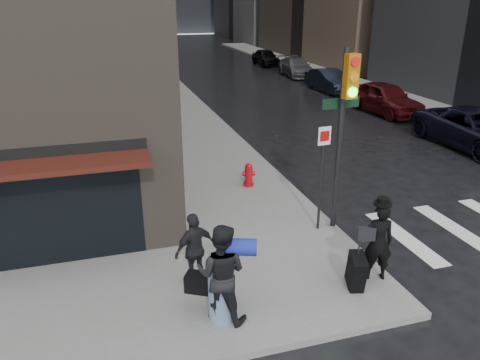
# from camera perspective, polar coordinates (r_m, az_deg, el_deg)

# --- Properties ---
(ground) EXTENTS (140.00, 140.00, 0.00)m
(ground) POSITION_cam_1_polar(r_m,az_deg,el_deg) (10.58, 6.64, -12.07)
(ground) COLOR black
(ground) RESTS_ON ground
(sidewalk_left) EXTENTS (4.00, 50.00, 0.15)m
(sidewalk_left) POSITION_cam_1_polar(r_m,az_deg,el_deg) (35.68, -10.94, 11.88)
(sidewalk_left) COLOR slate
(sidewalk_left) RESTS_ON ground
(sidewalk_right) EXTENTS (3.00, 50.00, 0.15)m
(sidewalk_right) POSITION_cam_1_polar(r_m,az_deg,el_deg) (39.43, 9.43, 12.86)
(sidewalk_right) COLOR slate
(sidewalk_right) RESTS_ON ground
(man_overcoat) EXTENTS (1.20, 0.90, 1.92)m
(man_overcoat) POSITION_cam_1_polar(r_m,az_deg,el_deg) (10.24, 15.98, -7.83)
(man_overcoat) COLOR black
(man_overcoat) RESTS_ON ground
(man_jeans) EXTENTS (1.31, 1.23, 1.95)m
(man_jeans) POSITION_cam_1_polar(r_m,az_deg,el_deg) (8.68, -2.33, -11.28)
(man_jeans) COLOR black
(man_jeans) RESTS_ON ground
(man_greycoat) EXTENTS (1.02, 0.72, 1.61)m
(man_greycoat) POSITION_cam_1_polar(r_m,az_deg,el_deg) (9.81, -5.52, -8.38)
(man_greycoat) COLOR black
(man_greycoat) RESTS_ON ground
(traffic_light) EXTENTS (1.14, 0.55, 4.58)m
(traffic_light) POSITION_cam_1_polar(r_m,az_deg,el_deg) (11.60, 12.39, 7.45)
(traffic_light) COLOR black
(traffic_light) RESTS_ON ground
(fire_hydrant) EXTENTS (0.44, 0.33, 0.76)m
(fire_hydrant) POSITION_cam_1_polar(r_m,az_deg,el_deg) (14.90, 1.06, 0.53)
(fire_hydrant) COLOR #A70A10
(fire_hydrant) RESTS_ON ground
(parked_car_0) EXTENTS (2.62, 5.65, 1.57)m
(parked_car_0) POSITION_cam_1_polar(r_m,az_deg,el_deg) (21.35, 26.90, 5.53)
(parked_car_0) COLOR black
(parked_car_0) RESTS_ON ground
(parked_car_1) EXTENTS (2.31, 4.95, 1.64)m
(parked_car_1) POSITION_cam_1_polar(r_m,az_deg,el_deg) (26.12, 17.24, 9.53)
(parked_car_1) COLOR #3D0C0D
(parked_car_1) RESTS_ON ground
(parked_car_2) EXTENTS (1.62, 4.31, 1.41)m
(parked_car_2) POSITION_cam_1_polar(r_m,az_deg,el_deg) (31.55, 10.78, 11.82)
(parked_car_2) COLOR black
(parked_car_2) RESTS_ON ground
(parked_car_3) EXTENTS (2.31, 4.89, 1.38)m
(parked_car_3) POSITION_cam_1_polar(r_m,az_deg,el_deg) (37.46, 6.86, 13.50)
(parked_car_3) COLOR #48484D
(parked_car_3) RESTS_ON ground
(parked_car_4) EXTENTS (1.75, 4.19, 1.42)m
(parked_car_4) POSITION_cam_1_polar(r_m,az_deg,el_deg) (43.28, 3.17, 14.71)
(parked_car_4) COLOR black
(parked_car_4) RESTS_ON ground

